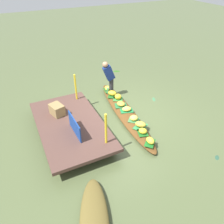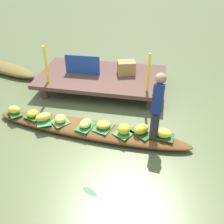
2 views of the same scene
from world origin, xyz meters
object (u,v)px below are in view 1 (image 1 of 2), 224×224
(banana_bunch_2, at_px, (127,109))
(market_banner, at_px, (75,126))
(banana_bunch_7, at_px, (143,131))
(banana_bunch_4, at_px, (150,141))
(banana_bunch_0, at_px, (118,97))
(banana_bunch_8, at_px, (112,93))
(water_bottle, at_px, (108,90))
(banana_bunch_5, at_px, (134,118))
(produce_crate, at_px, (57,110))
(banana_bunch_6, at_px, (121,104))
(banana_bunch_1, at_px, (108,88))
(banana_bunch_3, at_px, (141,124))
(vendor_person, at_px, (109,75))
(vendor_boat, at_px, (125,112))

(banana_bunch_2, bearing_deg, market_banner, 107.30)
(banana_bunch_7, bearing_deg, banana_bunch_4, 174.09)
(banana_bunch_0, xyz_separation_m, banana_bunch_8, (0.33, 0.07, -0.01))
(banana_bunch_0, xyz_separation_m, market_banner, (-1.38, 2.01, 0.35))
(banana_bunch_8, bearing_deg, water_bottle, 17.90)
(banana_bunch_0, bearing_deg, banana_bunch_5, 174.69)
(banana_bunch_4, height_order, produce_crate, produce_crate)
(banana_bunch_6, height_order, produce_crate, produce_crate)
(banana_bunch_1, bearing_deg, banana_bunch_3, 178.53)
(banana_bunch_5, xyz_separation_m, produce_crate, (1.04, 2.09, 0.29))
(banana_bunch_2, distance_m, banana_bunch_4, 1.64)
(banana_bunch_4, relative_size, banana_bunch_7, 1.11)
(banana_bunch_0, bearing_deg, banana_bunch_3, 176.23)
(vendor_person, xyz_separation_m, water_bottle, (-0.02, 0.07, -0.59))
(banana_bunch_2, distance_m, banana_bunch_5, 0.55)
(banana_bunch_7, bearing_deg, vendor_person, -2.85)
(banana_bunch_0, bearing_deg, vendor_person, 7.93)
(water_bottle, bearing_deg, vendor_boat, -178.47)
(vendor_boat, xyz_separation_m, banana_bunch_7, (-1.24, 0.09, 0.17))
(vendor_person, height_order, produce_crate, vendor_person)
(banana_bunch_3, height_order, produce_crate, produce_crate)
(banana_bunch_5, height_order, water_bottle, water_bottle)
(vendor_boat, xyz_separation_m, market_banner, (-0.66, 1.89, 0.54))
(banana_bunch_7, bearing_deg, vendor_boat, -4.36)
(banana_bunch_2, bearing_deg, produce_crate, 76.97)
(banana_bunch_3, bearing_deg, market_banner, 80.75)
(water_bottle, bearing_deg, market_banner, 136.09)
(banana_bunch_1, height_order, water_bottle, water_bottle)
(vendor_boat, relative_size, market_banner, 4.62)
(vendor_person, bearing_deg, banana_bunch_6, 178.65)
(vendor_boat, height_order, banana_bunch_3, banana_bunch_3)
(banana_bunch_5, bearing_deg, water_bottle, 0.71)
(banana_bunch_8, relative_size, market_banner, 0.36)
(banana_bunch_0, relative_size, vendor_person, 0.20)
(banana_bunch_3, bearing_deg, banana_bunch_8, -1.09)
(banana_bunch_2, bearing_deg, banana_bunch_8, -0.21)
(banana_bunch_6, distance_m, market_banner, 2.16)
(banana_bunch_3, xyz_separation_m, banana_bunch_8, (2.01, -0.04, 0.01))
(banana_bunch_6, bearing_deg, banana_bunch_5, 178.79)
(banana_bunch_6, bearing_deg, banana_bunch_4, 175.71)
(banana_bunch_5, height_order, vendor_person, vendor_person)
(banana_bunch_4, bearing_deg, banana_bunch_5, -6.83)
(banana_bunch_7, relative_size, banana_bunch_8, 0.76)
(produce_crate, bearing_deg, vendor_person, -68.08)
(vendor_boat, relative_size, banana_bunch_4, 15.45)
(banana_bunch_3, bearing_deg, banana_bunch_4, 168.85)
(banana_bunch_8, bearing_deg, vendor_boat, 177.86)
(banana_bunch_2, relative_size, vendor_person, 0.24)
(produce_crate, bearing_deg, banana_bunch_2, -103.03)
(banana_bunch_5, relative_size, water_bottle, 1.13)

